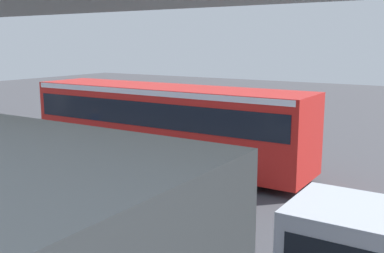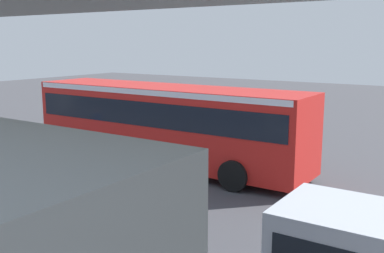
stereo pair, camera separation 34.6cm
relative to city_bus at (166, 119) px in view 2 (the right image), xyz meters
The scene contains 7 objects.
ground 2.15m from the city_bus, ahead, with size 80.00×80.00×0.00m, color #424247.
city_bus is the anchor object (origin of this frame).
pedestrian 5.92m from the city_bus, 36.68° to the left, with size 0.38×0.38×1.79m.
traffic_sign 4.81m from the city_bus, 55.65° to the right, with size 0.08×0.60×2.80m.
lane_dash_leftmost 4.21m from the city_bus, 142.19° to the right, with size 2.00×0.20×0.01m, color silver.
lane_dash_left 3.15m from the city_bus, 66.07° to the right, with size 2.00×0.20×0.01m, color silver.
lane_dash_centre 5.84m from the city_bus, 24.68° to the right, with size 2.00×0.20×0.01m, color silver.
Camera 2 is at (-11.51, 14.03, 4.82)m, focal length 42.47 mm.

